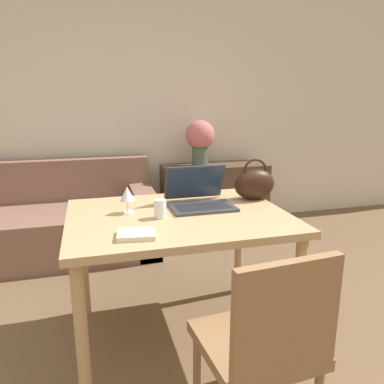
% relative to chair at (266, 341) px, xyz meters
% --- Properties ---
extents(wall_back, '(10.00, 0.06, 2.70)m').
position_rel_chair_xyz_m(wall_back, '(-0.20, 2.85, 0.86)').
color(wall_back, beige).
rests_on(wall_back, ground_plane).
extents(dining_table, '(1.21, 0.92, 0.78)m').
position_rel_chair_xyz_m(dining_table, '(-0.16, 0.79, 0.19)').
color(dining_table, tan).
rests_on(dining_table, ground_plane).
extents(chair, '(0.48, 0.48, 0.88)m').
position_rel_chair_xyz_m(chair, '(0.00, 0.00, 0.00)').
color(chair, olive).
rests_on(chair, ground_plane).
extents(couch, '(1.76, 0.92, 0.82)m').
position_rel_chair_xyz_m(couch, '(-0.94, 2.35, -0.21)').
color(couch, '#7F5B4C').
rests_on(couch, ground_plane).
extents(sideboard, '(1.11, 0.40, 0.71)m').
position_rel_chair_xyz_m(sideboard, '(0.66, 2.54, -0.13)').
color(sideboard, '#4C3828').
rests_on(sideboard, ground_plane).
extents(laptop, '(0.37, 0.34, 0.23)m').
position_rel_chair_xyz_m(laptop, '(0.00, 0.93, 0.35)').
color(laptop, '#38383D').
rests_on(laptop, dining_table).
extents(drinking_glass, '(0.06, 0.06, 0.10)m').
position_rel_chair_xyz_m(drinking_glass, '(-0.27, 0.75, 0.34)').
color(drinking_glass, silver).
rests_on(drinking_glass, dining_table).
extents(wine_glass, '(0.08, 0.08, 0.15)m').
position_rel_chair_xyz_m(wine_glass, '(-0.43, 0.88, 0.39)').
color(wine_glass, silver).
rests_on(wine_glass, dining_table).
extents(handbag, '(0.27, 0.15, 0.26)m').
position_rel_chair_xyz_m(handbag, '(0.38, 0.96, 0.39)').
color(handbag, black).
rests_on(handbag, dining_table).
extents(flower_vase, '(0.30, 0.30, 0.47)m').
position_rel_chair_xyz_m(flower_vase, '(0.48, 2.53, 0.50)').
color(flower_vase, '#47564C').
rests_on(flower_vase, sideboard).
extents(book, '(0.19, 0.16, 0.02)m').
position_rel_chair_xyz_m(book, '(-0.43, 0.50, 0.30)').
color(book, beige).
rests_on(book, dining_table).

